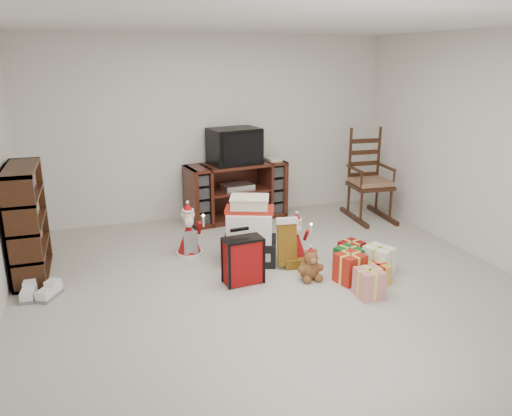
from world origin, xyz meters
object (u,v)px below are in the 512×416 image
(crt_television, at_px, (234,146))
(rocking_chair, at_px, (368,187))
(bookshelf, at_px, (27,224))
(red_suitcase, at_px, (243,260))
(gift_pile, at_px, (250,234))
(mrs_claus_figurine, at_px, (189,235))
(sneaker_pair, at_px, (39,293))
(tv_stand, at_px, (236,191))
(teddy_bear, at_px, (310,266))
(santa_figurine, at_px, (296,241))
(gift_cluster, at_px, (362,265))

(crt_television, bearing_deg, rocking_chair, -25.96)
(bookshelf, bearing_deg, red_suitcase, -23.93)
(gift_pile, relative_size, mrs_claus_figurine, 1.16)
(gift_pile, relative_size, red_suitcase, 1.29)
(gift_pile, xyz_separation_m, red_suitcase, (-0.23, -0.51, -0.08))
(red_suitcase, height_order, sneaker_pair, red_suitcase)
(sneaker_pair, xyz_separation_m, crt_television, (2.45, 1.74, 0.99))
(rocking_chair, bearing_deg, crt_television, 167.89)
(tv_stand, relative_size, teddy_bear, 4.47)
(rocking_chair, bearing_deg, mrs_claus_figurine, -163.38)
(teddy_bear, distance_m, santa_figurine, 0.55)
(teddy_bear, height_order, crt_television, crt_television)
(bookshelf, distance_m, sneaker_pair, 0.80)
(tv_stand, bearing_deg, sneaker_pair, -152.77)
(rocking_chair, distance_m, gift_pile, 2.31)
(crt_television, bearing_deg, red_suitcase, -114.02)
(sneaker_pair, bearing_deg, rocking_chair, 30.91)
(sneaker_pair, bearing_deg, gift_pile, 20.32)
(bookshelf, distance_m, santa_figurine, 2.87)
(bookshelf, xyz_separation_m, gift_pile, (2.28, -0.40, -0.24))
(gift_cluster, bearing_deg, sneaker_pair, 170.33)
(tv_stand, height_order, santa_figurine, tv_stand)
(bookshelf, distance_m, mrs_claus_figurine, 1.70)
(red_suitcase, relative_size, santa_figurine, 1.03)
(teddy_bear, xyz_separation_m, sneaker_pair, (-2.63, 0.43, -0.09))
(gift_pile, xyz_separation_m, santa_figurine, (0.52, -0.10, -0.11))
(santa_figurine, distance_m, crt_television, 1.84)
(tv_stand, bearing_deg, teddy_bear, -93.73)
(bookshelf, relative_size, santa_figurine, 2.11)
(gift_pile, distance_m, sneaker_pair, 2.21)
(tv_stand, distance_m, sneaker_pair, 3.04)
(mrs_claus_figurine, bearing_deg, bookshelf, -179.86)
(teddy_bear, bearing_deg, rocking_chair, 45.52)
(gift_pile, relative_size, gift_cluster, 0.71)
(gift_pile, xyz_separation_m, teddy_bear, (0.45, -0.64, -0.18))
(red_suitcase, height_order, gift_cluster, red_suitcase)
(red_suitcase, height_order, mrs_claus_figurine, mrs_claus_figurine)
(red_suitcase, bearing_deg, bookshelf, 150.38)
(santa_figurine, distance_m, mrs_claus_figurine, 1.23)
(gift_cluster, height_order, crt_television, crt_television)
(red_suitcase, xyz_separation_m, santa_figurine, (0.75, 0.42, -0.03))
(rocking_chair, height_order, mrs_claus_figurine, rocking_chair)
(rocking_chair, xyz_separation_m, red_suitcase, (-2.31, -1.53, -0.20))
(crt_television, bearing_deg, bookshelf, -166.28)
(tv_stand, distance_m, red_suitcase, 2.11)
(tv_stand, xyz_separation_m, bookshelf, (-2.57, -1.13, 0.16))
(teddy_bear, bearing_deg, gift_pile, 124.86)
(mrs_claus_figurine, distance_m, crt_television, 1.64)
(rocking_chair, bearing_deg, sneaker_pair, -160.23)
(santa_figurine, xyz_separation_m, mrs_claus_figurine, (-1.13, 0.50, 0.03))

